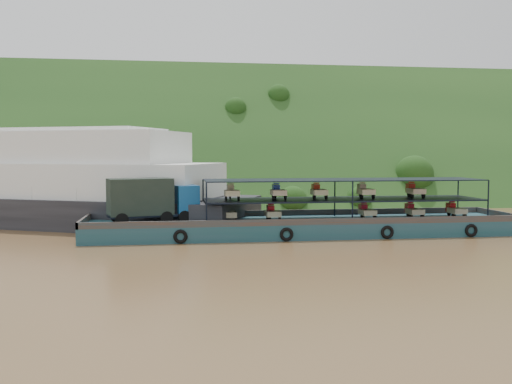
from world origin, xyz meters
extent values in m
plane|color=brown|center=(0.00, 0.00, 0.00)|extent=(160.00, 160.00, 0.00)
cube|color=#183613|center=(0.00, 36.00, 0.00)|extent=(140.00, 39.60, 39.60)
cube|color=#144247|center=(1.12, -1.94, 0.60)|extent=(35.00, 7.00, 1.20)
cube|color=#592D19|center=(1.12, 1.46, 1.45)|extent=(35.00, 0.20, 0.50)
cube|color=#592D19|center=(1.12, -5.34, 1.45)|extent=(35.00, 0.20, 0.50)
cube|color=#592D19|center=(18.52, -1.94, 1.45)|extent=(0.20, 7.00, 0.50)
cube|color=#592D19|center=(-16.28, -1.94, 1.45)|extent=(0.20, 7.00, 0.50)
torus|color=black|center=(-8.88, -5.49, 0.55)|extent=(1.06, 0.26, 1.06)
torus|color=black|center=(-0.88, -5.49, 0.55)|extent=(1.06, 0.26, 1.06)
torus|color=black|center=(7.12, -5.49, 0.55)|extent=(1.06, 0.26, 1.06)
torus|color=black|center=(14.12, -5.49, 0.55)|extent=(1.06, 0.26, 1.06)
cylinder|color=black|center=(-13.24, -3.93, 1.71)|extent=(1.07, 0.60, 1.01)
cylinder|color=black|center=(-13.78, -1.88, 1.71)|extent=(1.07, 0.60, 1.01)
cylinder|color=black|center=(-9.91, -3.06, 1.71)|extent=(1.07, 0.60, 1.01)
cylinder|color=black|center=(-10.45, -1.01, 1.71)|extent=(1.07, 0.60, 1.01)
cylinder|color=black|center=(-8.54, -2.71, 1.71)|extent=(1.07, 0.60, 1.01)
cylinder|color=black|center=(-9.08, -0.65, 1.71)|extent=(1.07, 0.60, 1.01)
cube|color=black|center=(-10.97, -2.24, 1.86)|extent=(7.22, 3.89, 0.20)
cube|color=navy|center=(-8.42, -1.58, 3.02)|extent=(2.28, 2.78, 2.23)
cube|color=black|center=(-7.59, -1.36, 3.43)|extent=(0.57, 1.97, 0.91)
cube|color=black|center=(-11.94, -2.50, 3.33)|extent=(5.31, 3.58, 2.83)
cube|color=black|center=(4.62, -1.94, 2.86)|extent=(23.00, 5.00, 0.12)
cube|color=black|center=(4.62, -1.94, 4.50)|extent=(23.00, 5.00, 0.08)
cylinder|color=black|center=(-6.88, -4.44, 2.85)|extent=(0.12, 0.12, 3.30)
cylinder|color=black|center=(-6.88, 0.56, 2.85)|extent=(0.12, 0.12, 3.30)
cylinder|color=black|center=(4.62, -4.44, 2.85)|extent=(0.12, 0.12, 3.30)
cylinder|color=black|center=(4.62, 0.56, 2.85)|extent=(0.12, 0.12, 3.30)
cylinder|color=black|center=(16.12, -4.44, 2.85)|extent=(0.12, 0.12, 3.30)
cylinder|color=black|center=(16.12, 0.56, 2.85)|extent=(0.12, 0.12, 3.30)
cylinder|color=black|center=(-4.98, -0.89, 1.46)|extent=(0.12, 0.52, 0.52)
cylinder|color=black|center=(-5.48, -2.69, 1.46)|extent=(0.14, 0.52, 0.52)
cylinder|color=black|center=(-4.48, -2.69, 1.46)|extent=(0.14, 0.52, 0.52)
cube|color=#C9B98E|center=(-4.98, -2.34, 1.80)|extent=(1.15, 1.50, 0.44)
cube|color=red|center=(-4.98, -1.19, 1.98)|extent=(0.55, 0.80, 0.80)
cube|color=red|center=(-4.98, -1.39, 2.48)|extent=(0.50, 0.10, 0.10)
cylinder|color=black|center=(-1.39, -0.89, 1.46)|extent=(0.12, 0.52, 0.52)
cylinder|color=black|center=(-1.89, -2.69, 1.46)|extent=(0.14, 0.52, 0.52)
cylinder|color=black|center=(-0.89, -2.69, 1.46)|extent=(0.14, 0.52, 0.52)
cube|color=beige|center=(-1.39, -2.34, 1.80)|extent=(1.15, 1.50, 0.44)
cube|color=red|center=(-1.39, -1.19, 1.98)|extent=(0.55, 0.80, 0.80)
cube|color=red|center=(-1.39, -1.39, 2.48)|extent=(0.50, 0.10, 0.10)
cylinder|color=black|center=(6.59, -0.89, 1.46)|extent=(0.12, 0.52, 0.52)
cylinder|color=black|center=(6.09, -2.69, 1.46)|extent=(0.14, 0.52, 0.52)
cylinder|color=black|center=(7.09, -2.69, 1.46)|extent=(0.14, 0.52, 0.52)
cube|color=beige|center=(6.59, -2.34, 1.80)|extent=(1.15, 1.50, 0.44)
cube|color=#A80B22|center=(6.59, -1.19, 1.98)|extent=(0.55, 0.80, 0.80)
cube|color=#A80B22|center=(6.59, -1.39, 2.48)|extent=(0.50, 0.10, 0.10)
cylinder|color=black|center=(10.75, -0.89, 1.46)|extent=(0.12, 0.52, 0.52)
cylinder|color=black|center=(10.25, -2.69, 1.46)|extent=(0.14, 0.52, 0.52)
cylinder|color=black|center=(11.25, -2.69, 1.46)|extent=(0.14, 0.52, 0.52)
cube|color=#C3B28A|center=(10.75, -2.34, 1.80)|extent=(1.15, 1.50, 0.44)
cube|color=#B10B1C|center=(10.75, -1.19, 1.98)|extent=(0.55, 0.80, 0.80)
cube|color=#B10B1C|center=(10.75, -1.39, 2.48)|extent=(0.50, 0.10, 0.10)
cylinder|color=black|center=(14.54, -0.89, 1.46)|extent=(0.12, 0.52, 0.52)
cylinder|color=black|center=(14.04, -2.69, 1.46)|extent=(0.14, 0.52, 0.52)
cylinder|color=black|center=(15.04, -2.69, 1.46)|extent=(0.14, 0.52, 0.52)
cube|color=beige|center=(14.54, -2.34, 1.80)|extent=(1.15, 1.50, 0.44)
cube|color=red|center=(14.54, -1.19, 1.98)|extent=(0.55, 0.80, 0.80)
cube|color=red|center=(14.54, -1.39, 2.48)|extent=(0.50, 0.10, 0.10)
cylinder|color=black|center=(-4.73, -0.89, 3.18)|extent=(0.12, 0.52, 0.52)
cylinder|color=black|center=(-5.23, -2.69, 3.18)|extent=(0.14, 0.52, 0.52)
cylinder|color=black|center=(-4.23, -2.69, 3.18)|extent=(0.14, 0.52, 0.52)
cube|color=beige|center=(-4.73, -2.34, 3.52)|extent=(1.15, 1.50, 0.44)
cube|color=beige|center=(-4.73, -1.19, 3.70)|extent=(0.55, 0.80, 0.80)
cube|color=beige|center=(-4.73, -1.39, 4.20)|extent=(0.50, 0.10, 0.10)
cylinder|color=black|center=(-0.93, -0.89, 3.18)|extent=(0.12, 0.52, 0.52)
cylinder|color=black|center=(-1.43, -2.69, 3.18)|extent=(0.14, 0.52, 0.52)
cylinder|color=black|center=(-0.43, -2.69, 3.18)|extent=(0.14, 0.52, 0.52)
cube|color=beige|center=(-0.93, -2.34, 3.52)|extent=(1.15, 1.50, 0.44)
cube|color=#1B37A5|center=(-0.93, -1.19, 3.70)|extent=(0.55, 0.80, 0.80)
cube|color=#1B37A5|center=(-0.93, -1.39, 4.20)|extent=(0.50, 0.10, 0.10)
cylinder|color=black|center=(2.45, -0.89, 3.18)|extent=(0.12, 0.52, 0.52)
cylinder|color=black|center=(1.95, -2.69, 3.18)|extent=(0.14, 0.52, 0.52)
cylinder|color=black|center=(2.95, -2.69, 3.18)|extent=(0.14, 0.52, 0.52)
cube|color=#C4BC8A|center=(2.45, -2.34, 3.52)|extent=(1.15, 1.50, 0.44)
cube|color=red|center=(2.45, -1.19, 3.70)|extent=(0.55, 0.80, 0.80)
cube|color=red|center=(2.45, -1.39, 4.20)|extent=(0.50, 0.10, 0.10)
cylinder|color=black|center=(6.45, -0.89, 3.18)|extent=(0.12, 0.52, 0.52)
cylinder|color=black|center=(5.95, -2.69, 3.18)|extent=(0.14, 0.52, 0.52)
cylinder|color=black|center=(6.95, -2.69, 3.18)|extent=(0.14, 0.52, 0.52)
cube|color=beige|center=(6.45, -2.34, 3.52)|extent=(1.15, 1.50, 0.44)
cube|color=#C4AC8A|center=(6.45, -1.19, 3.70)|extent=(0.55, 0.80, 0.80)
cube|color=#C4AC8A|center=(6.45, -1.39, 4.20)|extent=(0.50, 0.10, 0.10)
cylinder|color=black|center=(10.81, -0.89, 3.18)|extent=(0.12, 0.52, 0.52)
cylinder|color=black|center=(10.31, -2.69, 3.18)|extent=(0.14, 0.52, 0.52)
cylinder|color=black|center=(11.31, -2.69, 3.18)|extent=(0.14, 0.52, 0.52)
cube|color=tan|center=(10.81, -2.34, 3.52)|extent=(1.15, 1.50, 0.44)
cube|color=#B0170B|center=(10.81, -1.19, 3.70)|extent=(0.55, 0.80, 0.80)
cube|color=#B0170B|center=(10.81, -1.39, 4.20)|extent=(0.50, 0.10, 0.10)
cube|color=black|center=(-23.50, 10.33, 1.33)|extent=(44.94, 28.58, 2.66)
cube|color=white|center=(-23.50, 10.33, 4.21)|extent=(38.43, 24.79, 3.11)
cube|color=white|center=(-23.50, 10.33, 7.21)|extent=(31.92, 21.01, 2.88)
cube|color=white|center=(-23.50, 10.33, 8.82)|extent=(27.43, 18.15, 0.33)
camera|label=1|loc=(-9.36, -47.61, 6.78)|focal=40.00mm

